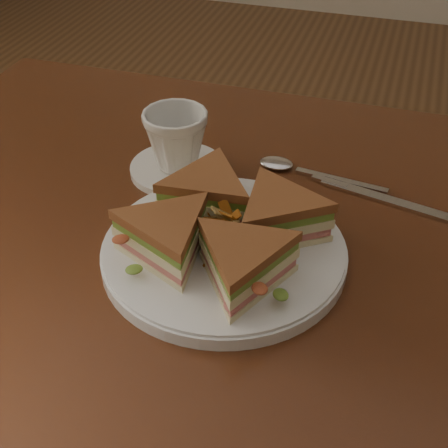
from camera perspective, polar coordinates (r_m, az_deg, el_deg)
name	(u,v)px	position (r m, az deg, el deg)	size (l,w,h in m)	color
table	(276,303)	(0.82, 4.81, -7.17)	(1.20, 0.80, 0.75)	#35180C
plate	(224,252)	(0.73, 0.00, -2.61)	(0.29, 0.29, 0.02)	white
sandwich_wedges	(224,227)	(0.70, 0.00, -0.32)	(0.29, 0.29, 0.06)	beige
crisps_mound	(224,230)	(0.71, 0.00, -0.58)	(0.09, 0.09, 0.05)	#B25D16
spoon	(292,168)	(0.89, 6.20, 5.13)	(0.18, 0.04, 0.01)	silver
knife	(382,199)	(0.85, 14.28, 2.25)	(0.21, 0.06, 0.00)	silver
saucer	(178,169)	(0.88, -4.26, 5.08)	(0.13, 0.13, 0.01)	white
coffee_cup	(176,140)	(0.86, -4.40, 7.68)	(0.09, 0.09, 0.08)	white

